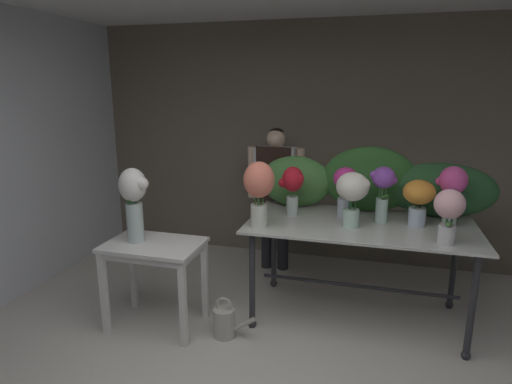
% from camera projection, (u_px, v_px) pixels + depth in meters
% --- Properties ---
extents(ground_plane, '(7.09, 7.09, 0.00)m').
position_uv_depth(ground_plane, '(292.00, 322.00, 3.70)').
color(ground_plane, beige).
extents(wall_back, '(5.36, 0.12, 2.68)m').
position_uv_depth(wall_back, '(321.00, 144.00, 4.88)').
color(wall_back, '#706656').
rests_on(wall_back, ground).
extents(wall_left, '(0.12, 3.34, 2.68)m').
position_uv_depth(wall_left, '(16.00, 155.00, 4.07)').
color(wall_left, silver).
rests_on(wall_left, ground).
extents(display_table_glass, '(1.85, 0.99, 0.87)m').
position_uv_depth(display_table_glass, '(360.00, 237.00, 3.61)').
color(display_table_glass, beige).
rests_on(display_table_glass, ground).
extents(side_table_white, '(0.77, 0.52, 0.74)m').
position_uv_depth(side_table_white, '(154.00, 255.00, 3.51)').
color(side_table_white, white).
rests_on(side_table_white, ground).
extents(florist, '(0.61, 0.24, 1.55)m').
position_uv_depth(florist, '(275.00, 184.00, 4.57)').
color(florist, '#232328').
rests_on(florist, ground).
extents(foliage_backdrop, '(2.07, 0.31, 0.59)m').
position_uv_depth(foliage_backdrop, '(376.00, 184.00, 3.84)').
color(foliage_backdrop, '#477F3D').
rests_on(foliage_backdrop, display_table_glass).
extents(vase_sunset_roses, '(0.25, 0.25, 0.38)m').
position_uv_depth(vase_sunset_roses, '(419.00, 199.00, 3.44)').
color(vase_sunset_roses, silver).
rests_on(vase_sunset_roses, display_table_glass).
extents(vase_violet_peonies, '(0.22, 0.19, 0.47)m').
position_uv_depth(vase_violet_peonies, '(383.00, 188.00, 3.52)').
color(vase_violet_peonies, silver).
rests_on(vase_violet_peonies, display_table_glass).
extents(vase_fuchsia_anemones, '(0.24, 0.22, 0.49)m').
position_uv_depth(vase_fuchsia_anemones, '(452.00, 190.00, 3.42)').
color(vase_fuchsia_anemones, silver).
rests_on(vase_fuchsia_anemones, display_table_glass).
extents(vase_ivory_carnations, '(0.26, 0.26, 0.45)m').
position_uv_depth(vase_ivory_carnations, '(352.00, 192.00, 3.41)').
color(vase_ivory_carnations, silver).
rests_on(vase_ivory_carnations, display_table_glass).
extents(vase_magenta_snapdragons, '(0.24, 0.21, 0.43)m').
position_uv_depth(vase_magenta_snapdragons, '(346.00, 187.00, 3.70)').
color(vase_magenta_snapdragons, silver).
rests_on(vase_magenta_snapdragons, display_table_glass).
extents(vase_coral_ranunculus, '(0.25, 0.25, 0.53)m').
position_uv_depth(vase_coral_ranunculus, '(259.00, 188.00, 3.41)').
color(vase_coral_ranunculus, silver).
rests_on(vase_coral_ranunculus, display_table_glass).
extents(vase_crimson_freesia, '(0.22, 0.19, 0.43)m').
position_uv_depth(vase_crimson_freesia, '(293.00, 185.00, 3.74)').
color(vase_crimson_freesia, silver).
rests_on(vase_crimson_freesia, display_table_glass).
extents(vase_blush_hydrangea, '(0.21, 0.21, 0.40)m').
position_uv_depth(vase_blush_hydrangea, '(449.00, 211.00, 3.05)').
color(vase_blush_hydrangea, silver).
rests_on(vase_blush_hydrangea, display_table_glass).
extents(vase_white_roses_tall, '(0.26, 0.22, 0.61)m').
position_uv_depth(vase_white_roses_tall, '(134.00, 200.00, 3.44)').
color(vase_white_roses_tall, silver).
rests_on(vase_white_roses_tall, side_table_white).
extents(watering_can, '(0.35, 0.18, 0.34)m').
position_uv_depth(watering_can, '(225.00, 322.00, 3.46)').
color(watering_can, '#B7B2A8').
rests_on(watering_can, ground).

